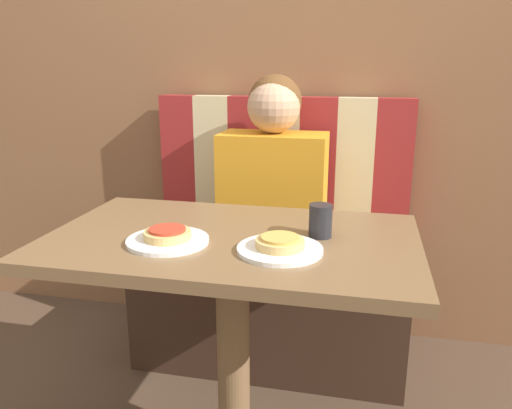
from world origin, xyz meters
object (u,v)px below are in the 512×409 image
Objects in this scene: plate_left at (168,241)px; pizza_right at (280,242)px; pizza_left at (167,234)px; plate_right at (280,249)px; person at (273,171)px; drinking_cup at (320,221)px.

pizza_right reaches higher than plate_left.
plate_right is at bearing -0.00° from pizza_left.
pizza_left is at bearing -101.81° from person.
person is at bearing 101.81° from pizza_right.
pizza_left reaches higher than plate_left.
pizza_right is at bearing 135.00° from plate_right.
pizza_right is (0.16, -0.75, -0.03)m from person.
plate_right is 1.76× the size of pizza_right.
person reaches higher than pizza_left.
plate_left is 1.76× the size of pizza_right.
pizza_left is (0.00, 0.00, 0.02)m from plate_left.
plate_right is 2.40× the size of drinking_cup.
drinking_cup is (0.09, 0.14, 0.02)m from pizza_right.
pizza_left is 1.37× the size of drinking_cup.
pizza_right is at bearing 0.00° from pizza_left.
plate_right is at bearing -122.90° from drinking_cup.
person is 3.23× the size of plate_left.
drinking_cup is at bearing -67.77° from person.
person is 0.65m from drinking_cup.
pizza_left is 0.43m from drinking_cup.
plate_left is 0.31m from pizza_right.
pizza_right reaches higher than plate_right.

